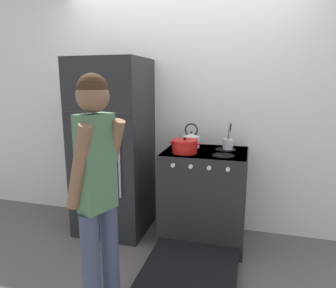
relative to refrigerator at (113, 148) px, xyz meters
name	(u,v)px	position (x,y,z in m)	size (l,w,h in m)	color
ground_plane	(181,222)	(0.67, 0.32, -0.90)	(14.00, 14.00, 0.00)	#5B5654
wall_back	(183,110)	(0.67, 0.35, 0.38)	(10.00, 0.06, 2.55)	silver
refrigerator	(113,148)	(0.00, 0.00, 0.00)	(0.72, 0.67, 1.80)	black
stove_range	(204,198)	(0.97, -0.03, -0.44)	(0.79, 1.38, 0.92)	#232326
dutch_oven_pot	(185,146)	(0.79, -0.12, 0.08)	(0.29, 0.24, 0.15)	red
tea_kettle	(191,140)	(0.80, 0.13, 0.10)	(0.21, 0.17, 0.24)	silver
utensil_jar	(228,143)	(1.16, 0.14, 0.08)	(0.10, 0.10, 0.26)	silver
person	(97,189)	(0.48, -1.22, 0.02)	(0.34, 0.39, 1.62)	#38425B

